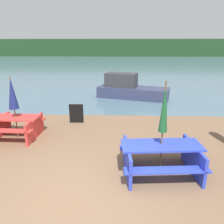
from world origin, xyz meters
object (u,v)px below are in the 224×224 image
(picnic_table_blue, at_px, (161,156))
(boat, at_px, (130,89))
(picnic_table_red, at_px, (17,125))
(umbrella_darkgreen, at_px, (164,108))
(signboard, at_px, (76,113))
(umbrella_navy, at_px, (12,94))

(picnic_table_blue, distance_m, boat, 7.79)
(picnic_table_red, distance_m, umbrella_darkgreen, 5.00)
(picnic_table_red, height_order, signboard, signboard)
(picnic_table_blue, relative_size, umbrella_darkgreen, 0.88)
(boat, xyz_separation_m, signboard, (-2.30, -4.31, -0.13))
(picnic_table_red, height_order, umbrella_darkgreen, umbrella_darkgreen)
(picnic_table_blue, height_order, boat, boat)
(boat, distance_m, signboard, 4.89)
(signboard, bearing_deg, picnic_table_red, -138.88)
(boat, height_order, signboard, boat)
(picnic_table_red, bearing_deg, picnic_table_blue, -23.88)
(umbrella_navy, relative_size, umbrella_darkgreen, 0.90)
(umbrella_darkgreen, height_order, boat, umbrella_darkgreen)
(picnic_table_red, xyz_separation_m, umbrella_darkgreen, (4.44, -1.96, 1.21))
(umbrella_navy, xyz_separation_m, boat, (4.02, 5.81, -1.00))
(signboard, bearing_deg, umbrella_navy, -138.88)
(picnic_table_blue, relative_size, boat, 0.47)
(umbrella_darkgreen, bearing_deg, picnic_table_blue, 180.00)
(picnic_table_red, relative_size, umbrella_darkgreen, 0.69)
(picnic_table_red, distance_m, signboard, 2.28)
(picnic_table_blue, xyz_separation_m, boat, (-0.41, 7.78, 0.05))
(umbrella_navy, height_order, umbrella_darkgreen, umbrella_darkgreen)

